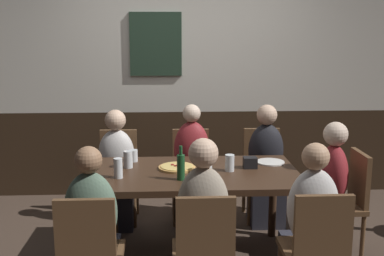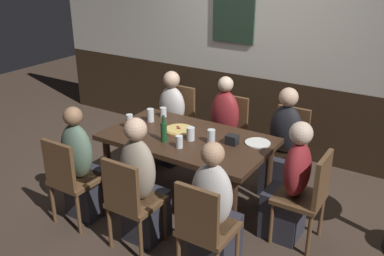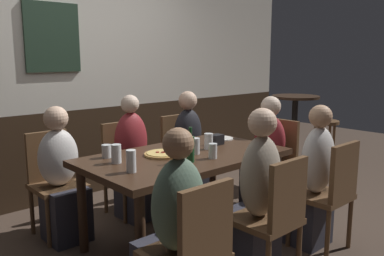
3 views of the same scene
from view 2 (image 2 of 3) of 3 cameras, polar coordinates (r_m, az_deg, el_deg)
ground_plane at (r=4.55m, az=-0.58°, el=-9.73°), size 12.00×12.00×0.00m
wall_back at (r=5.42m, az=9.00°, el=10.30°), size 6.40×0.13×2.60m
dining_table at (r=4.23m, az=-0.61°, el=-2.17°), size 1.63×0.94×0.74m
chair_right_near at (r=3.34m, az=1.56°, el=-12.91°), size 0.40×0.40×0.88m
chair_mid_far at (r=5.00m, az=4.90°, el=-0.27°), size 0.40×0.40×0.88m
chair_left_near at (r=4.14m, az=-15.86°, el=-6.24°), size 0.40×0.40×0.88m
chair_mid_near at (r=3.69m, az=-8.18°, el=-9.32°), size 0.40×0.40×0.88m
chair_right_far at (r=4.75m, az=12.59°, el=-2.06°), size 0.40×0.40×0.88m
chair_head_east at (r=3.86m, az=15.11°, el=-8.39°), size 0.40×0.40×0.88m
chair_left_far at (r=5.34m, az=-1.92°, el=1.33°), size 0.40×0.40×0.88m
person_right_near at (r=3.46m, az=2.97°, el=-11.78°), size 0.34×0.37×1.15m
person_mid_far at (r=4.87m, az=4.01°, el=-1.00°), size 0.34×0.37×1.16m
person_left_near at (r=4.24m, az=-14.22°, el=-5.60°), size 0.34×0.37×1.14m
person_mid_near at (r=3.79m, az=-6.61°, el=-8.20°), size 0.34×0.37×1.19m
person_right_far at (r=4.61m, az=11.87°, el=-2.87°), size 0.34×0.37×1.16m
person_head_east at (r=3.91m, az=12.80°, el=-8.05°), size 0.37×0.34×1.13m
person_left_far at (r=5.23m, az=-2.92°, el=0.53°), size 0.34×0.37×1.12m
pizza at (r=4.34m, az=-1.71°, el=-0.22°), size 0.30×0.30×0.03m
pint_glass_amber at (r=3.96m, az=-1.69°, el=-1.94°), size 0.07×0.07×0.12m
tumbler_water at (r=4.11m, az=-0.19°, el=-0.86°), size 0.08×0.08×0.13m
beer_glass_half at (r=4.70m, az=-3.82°, el=2.08°), size 0.07×0.07×0.10m
pint_glass_stout at (r=4.41m, az=-8.23°, el=0.70°), size 0.07×0.07×0.15m
tumbler_short at (r=4.05m, az=2.56°, el=-1.20°), size 0.07×0.07×0.13m
beer_glass_tall at (r=4.58m, az=-5.51°, el=1.62°), size 0.07×0.07×0.14m
beer_bottle_green at (r=4.07m, az=-3.75°, el=-0.44°), size 0.06×0.06×0.26m
plate_white_large at (r=4.10m, az=8.68°, el=-1.96°), size 0.24×0.24×0.01m
condiment_caddy at (r=4.04m, az=5.31°, el=-1.56°), size 0.11×0.09×0.09m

